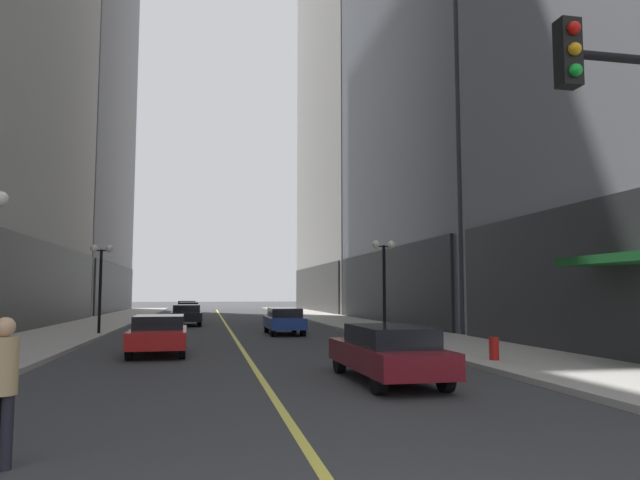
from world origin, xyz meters
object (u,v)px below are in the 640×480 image
object	(u,v)px
car_red	(159,333)
car_silver	(187,307)
pedestrian_in_tan_trench	(3,379)
fire_hydrant_right	(494,351)
car_blue	(284,320)
street_lamp_left_far	(101,269)
car_black	(186,314)
street_lamp_right_mid	(384,267)
car_maroon	(388,351)
car_grey	(188,309)

from	to	relation	value
car_red	car_silver	distance (m)	36.50
pedestrian_in_tan_trench	fire_hydrant_right	distance (m)	13.40
car_blue	street_lamp_left_far	bearing A→B (deg)	177.41
street_lamp_left_far	car_red	bearing A→B (deg)	-69.11
car_blue	fire_hydrant_right	xyz separation A→B (m)	(4.34, -13.61, -0.32)
car_red	car_black	bearing A→B (deg)	88.84
car_blue	car_black	world-z (taller)	same
car_blue	fire_hydrant_right	size ratio (longest dim) A/B	5.29
car_red	street_lamp_right_mid	size ratio (longest dim) A/B	0.99
car_maroon	car_silver	distance (m)	44.28
car_red	car_black	distance (m)	17.87
car_black	car_grey	xyz separation A→B (m)	(-0.17, 10.76, -0.00)
car_grey	street_lamp_right_mid	xyz separation A→B (m)	(9.12, -24.55, 2.54)
car_maroon	car_blue	xyz separation A→B (m)	(-0.31, 16.10, -0.00)
street_lamp_right_mid	fire_hydrant_right	distance (m)	9.43
car_black	pedestrian_in_tan_trench	distance (m)	30.89
car_red	car_black	size ratio (longest dim) A/B	0.98
street_lamp_left_far	street_lamp_right_mid	bearing A→B (deg)	-21.50
car_blue	street_lamp_left_far	size ratio (longest dim) A/B	0.95
car_maroon	car_red	xyz separation A→B (m)	(-5.79, 7.38, -0.00)
car_blue	street_lamp_right_mid	bearing A→B (deg)	-50.38
car_maroon	car_red	bearing A→B (deg)	128.11
pedestrian_in_tan_trench	street_lamp_left_far	xyz separation A→B (m)	(-2.65, 22.12, 2.20)
car_red	car_maroon	bearing A→B (deg)	-51.89
car_maroon	pedestrian_in_tan_trench	world-z (taller)	pedestrian_in_tan_trench
car_black	street_lamp_left_far	xyz separation A→B (m)	(-3.84, -8.74, 2.54)
car_black	street_lamp_right_mid	xyz separation A→B (m)	(8.96, -13.79, 2.54)
car_maroon	car_black	size ratio (longest dim) A/B	1.07
car_red	car_blue	xyz separation A→B (m)	(5.48, 8.72, -0.00)
car_red	street_lamp_left_far	world-z (taller)	street_lamp_left_far
car_silver	car_blue	bearing A→B (deg)	-78.56
car_silver	street_lamp_left_far	size ratio (longest dim) A/B	1.02
car_grey	car_silver	size ratio (longest dim) A/B	0.96
car_black	pedestrian_in_tan_trench	bearing A→B (deg)	-92.22
car_maroon	car_red	distance (m)	9.38
car_black	car_silver	bearing A→B (deg)	91.54
car_blue	car_grey	bearing A→B (deg)	104.86
car_maroon	street_lamp_left_far	xyz separation A→B (m)	(-9.27, 16.50, 2.54)
pedestrian_in_tan_trench	car_grey	bearing A→B (deg)	88.58
pedestrian_in_tan_trench	street_lamp_left_far	bearing A→B (deg)	96.82
car_silver	fire_hydrant_right	size ratio (longest dim) A/B	5.66
car_maroon	car_grey	bearing A→B (deg)	98.83
car_maroon	car_blue	size ratio (longest dim) A/B	1.13
car_black	car_grey	bearing A→B (deg)	90.88
car_silver	street_lamp_right_mid	distance (m)	33.87
car_silver	fire_hydrant_right	xyz separation A→B (m)	(9.96, -41.39, -0.32)
car_red	pedestrian_in_tan_trench	xyz separation A→B (m)	(-0.84, -12.99, 0.34)
car_maroon	street_lamp_right_mid	world-z (taller)	street_lamp_right_mid
fire_hydrant_right	car_grey	bearing A→B (deg)	106.02
car_maroon	fire_hydrant_right	distance (m)	4.75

